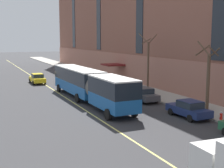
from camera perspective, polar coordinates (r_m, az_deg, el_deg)
ground_plane at (r=35.59m, az=-4.79°, el=-2.97°), size 260.00×260.00×0.00m
sidewalk at (r=42.03m, az=5.76°, el=-1.12°), size 4.44×160.00×0.15m
city_bus at (r=34.36m, az=-4.33°, el=0.04°), size 3.18×18.94×3.45m
parked_car_darkgray_1 at (r=34.99m, az=5.61°, el=-1.87°), size 2.01×4.72×1.56m
parked_car_black_2 at (r=64.83m, az=-8.55°, el=2.81°), size 2.01×4.54×1.56m
parked_car_green_3 at (r=56.96m, az=-6.28°, el=2.09°), size 2.03×4.78×1.56m
parked_car_white_5 at (r=46.61m, az=-2.15°, el=0.73°), size 1.90×4.58×1.56m
parked_car_navy_6 at (r=28.49m, az=13.86°, el=-4.44°), size 2.10×4.42×1.56m
parked_car_silver_7 at (r=41.09m, az=1.25°, el=-0.30°), size 2.06×4.64×1.56m
taxi_cab at (r=49.68m, az=-13.50°, el=0.98°), size 2.03×4.47×1.56m
street_tree_near_corner at (r=31.30m, az=17.15°, el=1.55°), size 1.84×1.96×6.59m
street_tree_mid_block at (r=40.45m, az=6.60°, el=3.86°), size 2.09×2.06×7.49m
fire_hydrant at (r=28.06m, az=19.33°, el=-5.48°), size 0.42×0.24×0.72m
lane_centerline at (r=37.91m, az=-8.73°, el=-2.33°), size 0.16×140.00×0.01m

